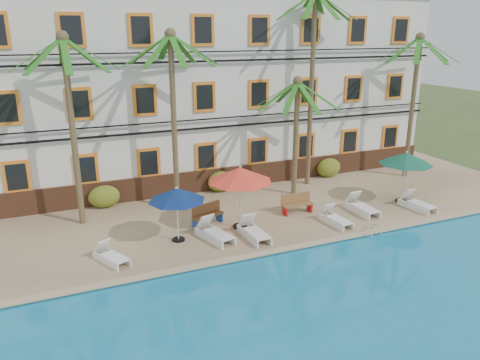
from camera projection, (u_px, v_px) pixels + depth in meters
name	position (u px, v px, depth m)	size (l,w,h in m)	color
ground	(295.00, 242.00, 19.52)	(100.00, 100.00, 0.00)	#384C23
pool_deck	(247.00, 201.00, 23.86)	(30.00, 12.00, 0.25)	tan
swimming_pool	(416.00, 336.00, 13.35)	(26.00, 12.00, 0.20)	#167CA8
pool_coping	(307.00, 245.00, 18.64)	(30.00, 0.35, 0.06)	tan
hotel_building	(212.00, 87.00, 26.63)	(25.40, 6.44, 10.22)	silver
palm_a	(70.00, 105.00, 19.24)	(4.26, 4.26, 8.20)	brown
palm_b	(173.00, 98.00, 21.01)	(4.26, 4.26, 8.30)	brown
palm_c	(296.00, 118.00, 23.36)	(4.26, 4.26, 6.07)	brown
palm_d	(312.00, 67.00, 24.27)	(4.26, 4.26, 10.24)	brown
palm_e	(414.00, 87.00, 26.00)	(4.26, 4.26, 8.10)	brown
shrub_left	(104.00, 197.00, 22.52)	(1.50, 0.90, 1.10)	#195117
shrub_mid	(221.00, 181.00, 24.77)	(1.50, 0.90, 1.10)	#195117
shrub_right	(329.00, 168.00, 27.26)	(1.50, 0.90, 1.10)	#195117
umbrella_blue	(177.00, 195.00, 18.51)	(2.31, 2.31, 2.32)	black
umbrella_red	(240.00, 175.00, 19.65)	(2.80, 2.80, 2.80)	black
umbrella_green	(406.00, 159.00, 22.78)	(2.60, 2.60, 2.60)	black
lounger_a	(111.00, 256.00, 17.26)	(1.22, 1.72, 0.77)	white
lounger_b	(214.00, 233.00, 19.11)	(1.21, 2.08, 0.93)	white
lounger_c	(254.00, 231.00, 19.26)	(0.76, 1.94, 0.91)	white
lounger_d	(335.00, 218.00, 20.65)	(0.79, 1.79, 0.82)	white
lounger_e	(361.00, 207.00, 21.94)	(0.74, 1.95, 0.92)	white
lounger_f	(417.00, 203.00, 22.41)	(0.88, 1.91, 0.87)	white
bench_left	(207.00, 214.00, 20.58)	(1.57, 0.90, 0.93)	olive
bench_right	(297.00, 203.00, 21.89)	(1.51, 0.52, 0.93)	olive
pool_ladder	(372.00, 234.00, 19.72)	(0.54, 0.74, 0.74)	silver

